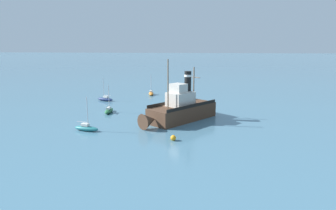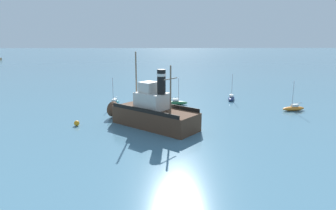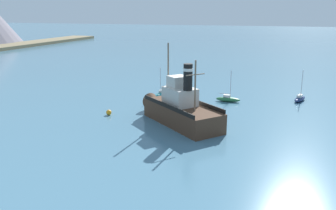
{
  "view_description": "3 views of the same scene",
  "coord_description": "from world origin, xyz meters",
  "views": [
    {
      "loc": [
        -4.15,
        47.26,
        12.4
      ],
      "look_at": [
        0.1,
        3.28,
        3.07
      ],
      "focal_mm": 32.0,
      "sensor_mm": 36.0,
      "label": 1
    },
    {
      "loc": [
        -40.66,
        -0.92,
        11.77
      ],
      "look_at": [
        -0.26,
        -1.7,
        2.6
      ],
      "focal_mm": 32.0,
      "sensor_mm": 36.0,
      "label": 2
    },
    {
      "loc": [
        -42.92,
        -11.99,
        13.88
      ],
      "look_at": [
        -4.09,
        1.24,
        2.93
      ],
      "focal_mm": 38.0,
      "sensor_mm": 36.0,
      "label": 3
    }
  ],
  "objects": [
    {
      "name": "sailboat_teal",
      "position": [
        11.35,
        7.65,
        0.43
      ],
      "size": [
        3.95,
        1.96,
        4.9
      ],
      "color": "#23757A",
      "rests_on": "ground"
    },
    {
      "name": "old_tugboat",
      "position": [
        -1.56,
        0.59,
        1.83
      ],
      "size": [
        11.81,
        13.23,
        9.9
      ],
      "color": "#4C3323",
      "rests_on": "ground"
    },
    {
      "name": "sailboat_orange",
      "position": [
        6.64,
        -22.44,
        0.43
      ],
      "size": [
        1.65,
        3.92,
        4.9
      ],
      "color": "orange",
      "rests_on": "ground"
    },
    {
      "name": "mooring_buoy",
      "position": [
        -1.3,
        10.76,
        0.36
      ],
      "size": [
        0.73,
        0.73,
        0.73
      ],
      "primitive_type": "sphere",
      "color": "orange",
      "rests_on": "ground"
    },
    {
      "name": "ground_plane",
      "position": [
        0.0,
        0.0,
        0.0
      ],
      "size": [
        600.0,
        600.0,
        0.0
      ],
      "primitive_type": "plane",
      "color": "#477289"
    },
    {
      "name": "sailboat_navy",
      "position": [
        15.33,
        -14.16,
        0.43
      ],
      "size": [
        3.95,
        2.27,
        4.9
      ],
      "color": "navy",
      "rests_on": "ground"
    },
    {
      "name": "sailboat_green",
      "position": [
        11.36,
        -3.47,
        0.43
      ],
      "size": [
        1.12,
        3.81,
        4.9
      ],
      "color": "#286B3D",
      "rests_on": "ground"
    }
  ]
}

